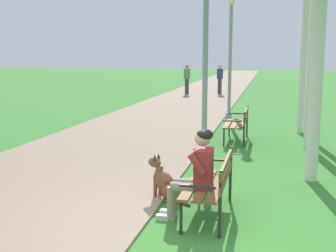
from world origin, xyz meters
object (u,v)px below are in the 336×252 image
lamp_post_near (205,51)px  pedestrian_further_distant (220,79)px  person_seated_on_near_bench (195,171)px  lamp_post_mid (230,58)px  park_bench_mid (239,122)px  dog_brown (167,184)px  park_bench_near (213,181)px  pedestrian_distant (187,80)px

lamp_post_near → pedestrian_further_distant: (-1.42, 15.12, -1.44)m
person_seated_on_near_bench → lamp_post_mid: 8.87m
park_bench_mid → dog_brown: size_ratio=1.93×
park_bench_near → pedestrian_further_distant: 18.35m
person_seated_on_near_bench → dog_brown: person_seated_on_near_bench is taller
person_seated_on_near_bench → pedestrian_further_distant: size_ratio=0.76×
park_bench_mid → park_bench_near: bearing=-89.6°
park_bench_near → lamp_post_mid: bearing=93.9°
pedestrian_distant → pedestrian_further_distant: (1.77, 0.47, 0.00)m
park_bench_mid → lamp_post_near: size_ratio=0.34×
lamp_post_near → pedestrian_further_distant: size_ratio=2.68×
park_bench_mid → person_seated_on_near_bench: size_ratio=1.20×
dog_brown → park_bench_mid: bearing=81.4°
park_bench_near → pedestrian_distant: (-3.78, 17.77, 0.33)m
dog_brown → lamp_post_near: (0.18, 2.63, 2.02)m
lamp_post_mid → lamp_post_near: bearing=-90.1°
pedestrian_distant → pedestrian_further_distant: bearing=15.0°
dog_brown → pedestrian_further_distant: size_ratio=0.47×
lamp_post_near → lamp_post_mid: (0.01, 5.43, -0.17)m
park_bench_mid → lamp_post_mid: lamp_post_mid is taller
lamp_post_mid → pedestrian_further_distant: lamp_post_mid is taller
pedestrian_distant → lamp_post_mid: bearing=-70.9°
pedestrian_distant → person_seated_on_near_bench: bearing=-78.7°
park_bench_mid → lamp_post_mid: size_ratio=0.37×
lamp_post_mid → person_seated_on_near_bench: bearing=-87.5°
park_bench_mid → pedestrian_distant: 12.99m
lamp_post_mid → pedestrian_further_distant: size_ratio=2.47×
dog_brown → pedestrian_further_distant: (-1.24, 17.74, 0.58)m
pedestrian_further_distant → pedestrian_distant: bearing=-165.0°
dog_brown → park_bench_near: bearing=-32.8°
park_bench_near → lamp_post_mid: (-0.58, 8.55, 1.60)m
person_seated_on_near_bench → pedestrian_distant: size_ratio=0.76×
park_bench_mid → dog_brown: bearing=-98.6°
dog_brown → lamp_post_near: 3.32m
pedestrian_distant → park_bench_mid: bearing=-73.2°
park_bench_near → dog_brown: park_bench_near is taller
lamp_post_mid → pedestrian_distant: (-3.20, 9.21, -1.27)m
park_bench_mid → pedestrian_distant: bearing=106.8°
park_bench_near → person_seated_on_near_bench: 0.33m
park_bench_near → dog_brown: size_ratio=1.93×
park_bench_mid → person_seated_on_near_bench: bearing=-91.8°
park_bench_near → dog_brown: (-0.77, 0.50, -0.25)m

